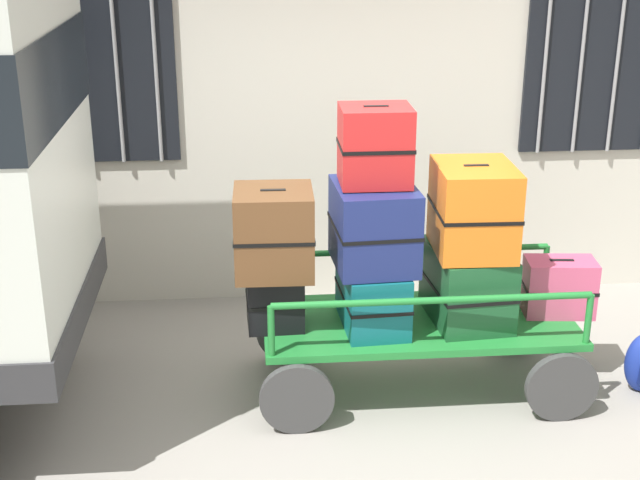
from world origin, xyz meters
TOP-DOWN VIEW (x-y plane):
  - ground_plane at (0.00, 0.00)m, footprint 40.00×40.00m
  - luggage_cart at (0.47, 0.44)m, footprint 2.21×1.04m
  - cart_railing at (0.47, 0.44)m, footprint 2.07×0.90m
  - suitcase_left_bottom at (-0.51, 0.43)m, footprint 0.39×0.35m
  - suitcase_left_middle at (-0.51, 0.40)m, footprint 0.52×0.50m
  - suitcase_midleft_bottom at (0.14, 0.40)m, footprint 0.45×0.68m
  - suitcase_midleft_middle at (0.14, 0.40)m, footprint 0.55×0.64m
  - suitcase_midleft_top at (0.14, 0.43)m, footprint 0.46×0.39m
  - suitcase_center_bottom at (0.79, 0.43)m, footprint 0.55×0.72m
  - suitcase_center_middle at (0.79, 0.40)m, footprint 0.52×0.63m
  - suitcase_midright_bottom at (1.44, 0.46)m, footprint 0.50×0.32m

SIDE VIEW (x-z plane):
  - ground_plane at x=0.00m, z-range 0.00..0.00m
  - luggage_cart at x=0.47m, z-range 0.15..0.67m
  - suitcase_midright_bottom at x=1.44m, z-range 0.53..0.92m
  - suitcase_left_bottom at x=-0.51m, z-range 0.53..0.93m
  - suitcase_midleft_bottom at x=0.14m, z-range 0.53..0.95m
  - suitcase_center_bottom at x=0.79m, z-range 0.53..1.04m
  - cart_railing at x=0.47m, z-range 0.64..1.00m
  - suitcase_left_middle at x=-0.51m, z-range 0.92..1.49m
  - suitcase_midleft_middle at x=0.14m, z-range 0.95..1.51m
  - suitcase_center_middle at x=0.79m, z-range 1.04..1.62m
  - suitcase_midleft_top at x=0.14m, z-range 1.51..2.01m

